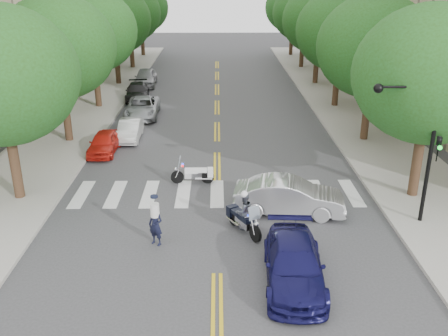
{
  "coord_description": "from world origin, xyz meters",
  "views": [
    {
      "loc": [
        0.05,
        -14.34,
        9.55
      ],
      "look_at": [
        0.32,
        6.41,
        1.3
      ],
      "focal_mm": 40.0,
      "sensor_mm": 36.0,
      "label": 1
    }
  ],
  "objects_px": {
    "motorcycle_police": "(243,214)",
    "motorcycle_parked": "(196,174)",
    "sedan_blue": "(294,264)",
    "convertible": "(289,197)",
    "officer_standing": "(156,225)"
  },
  "relations": [
    {
      "from": "sedan_blue",
      "to": "convertible",
      "type": "bearing_deg",
      "value": 87.72
    },
    {
      "from": "convertible",
      "to": "sedan_blue",
      "type": "bearing_deg",
      "value": -178.05
    },
    {
      "from": "motorcycle_police",
      "to": "sedan_blue",
      "type": "height_order",
      "value": "motorcycle_police"
    },
    {
      "from": "motorcycle_police",
      "to": "sedan_blue",
      "type": "distance_m",
      "value": 3.71
    },
    {
      "from": "officer_standing",
      "to": "convertible",
      "type": "bearing_deg",
      "value": 56.24
    },
    {
      "from": "motorcycle_police",
      "to": "motorcycle_parked",
      "type": "xyz_separation_m",
      "value": [
        -2.01,
        4.86,
        -0.32
      ]
    },
    {
      "from": "motorcycle_parked",
      "to": "sedan_blue",
      "type": "bearing_deg",
      "value": -157.78
    },
    {
      "from": "motorcycle_parked",
      "to": "convertible",
      "type": "distance_m",
      "value": 5.18
    },
    {
      "from": "convertible",
      "to": "motorcycle_parked",
      "type": "bearing_deg",
      "value": 58.71
    },
    {
      "from": "motorcycle_parked",
      "to": "convertible",
      "type": "relative_size",
      "value": 0.45
    },
    {
      "from": "motorcycle_police",
      "to": "sedan_blue",
      "type": "relative_size",
      "value": 0.43
    },
    {
      "from": "motorcycle_police",
      "to": "officer_standing",
      "type": "height_order",
      "value": "motorcycle_police"
    },
    {
      "from": "sedan_blue",
      "to": "motorcycle_parked",
      "type": "bearing_deg",
      "value": 116.53
    },
    {
      "from": "motorcycle_police",
      "to": "convertible",
      "type": "xyz_separation_m",
      "value": [
        2.0,
        1.6,
        -0.03
      ]
    },
    {
      "from": "motorcycle_parked",
      "to": "sedan_blue",
      "type": "height_order",
      "value": "sedan_blue"
    }
  ]
}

